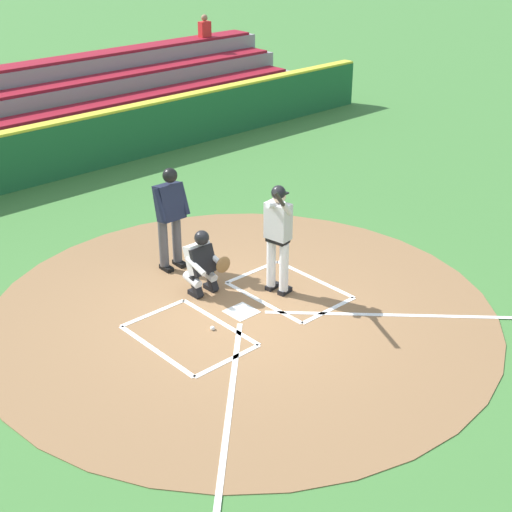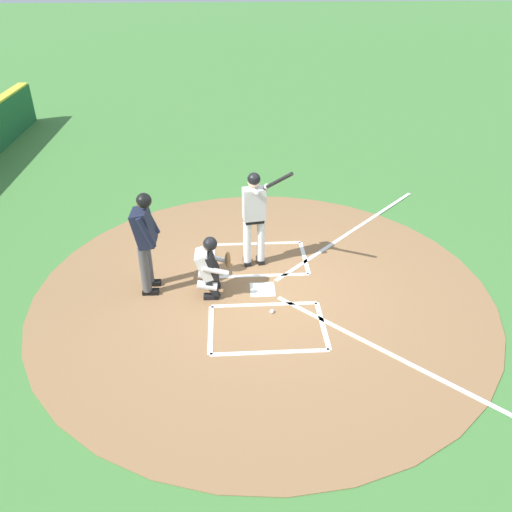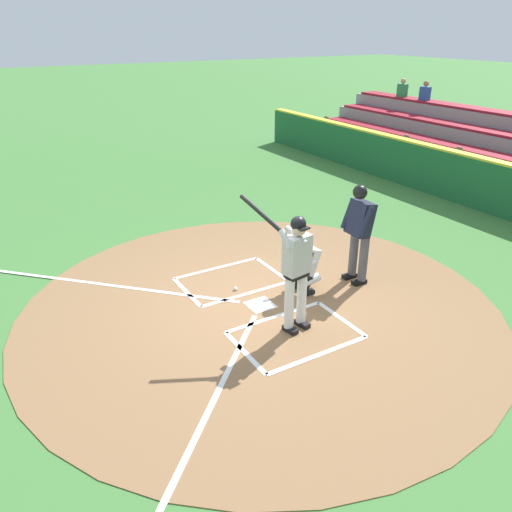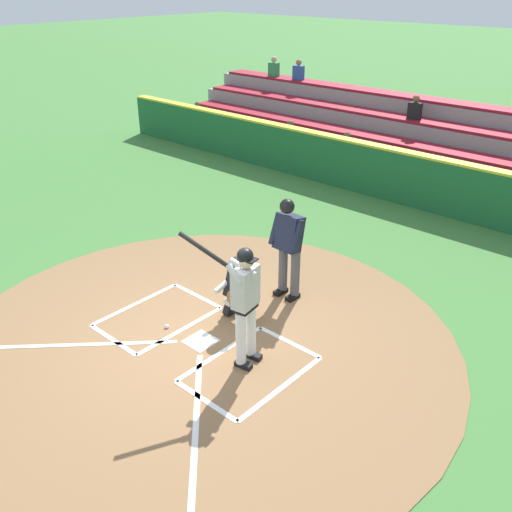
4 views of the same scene
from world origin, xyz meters
name	(u,v)px [view 2 (image 2 of 4)]	position (x,y,z in m)	size (l,w,h in m)	color
ground_plane	(262,290)	(0.00, 0.00, 0.00)	(120.00, 120.00, 0.00)	#427A38
dirt_circle	(262,290)	(0.00, 0.00, 0.01)	(8.00, 8.00, 0.01)	olive
home_plate_and_chalk	(312,288)	(0.00, 0.88, 0.01)	(7.93, 4.91, 0.01)	white
batter	(255,213)	(-0.87, -0.09, 1.10)	(0.87, 0.83, 2.13)	white
catcher	(210,265)	(0.04, -0.90, 0.59)	(0.59, 0.61, 1.13)	black
plate_umpire	(145,237)	(-0.13, -1.97, 1.08)	(0.59, 0.42, 1.86)	#4C4C51
baseball	(272,311)	(0.68, 0.11, 0.04)	(0.07, 0.07, 0.07)	white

